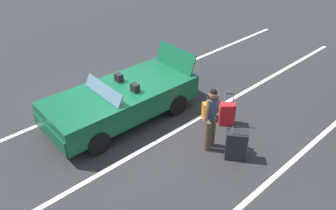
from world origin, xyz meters
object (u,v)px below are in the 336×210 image
suitcase_large_black (236,145)px  suitcase_medium_bright (227,114)px  traveler_person (211,116)px  convertible_car (115,102)px  suitcase_small_carryon (209,111)px

suitcase_large_black → suitcase_medium_bright: (-0.92, -1.01, -0.06)m
suitcase_medium_bright → traveler_person: (1.09, 0.35, 0.62)m
convertible_car → suitcase_small_carryon: convertible_car is taller
suitcase_large_black → traveler_person: (0.17, -0.66, 0.56)m
suitcase_small_carryon → traveler_person: bearing=158.3°
convertible_car → suitcase_large_black: bearing=112.0°
convertible_car → suitcase_large_black: size_ratio=4.36×
suitcase_medium_bright → suitcase_small_carryon: size_ratio=1.32×
convertible_car → suitcase_small_carryon: bearing=141.5°
convertible_car → suitcase_large_black: 3.34m
suitcase_large_black → traveler_person: traveler_person is taller
traveler_person → suitcase_large_black: bearing=-172.8°
traveler_person → convertible_car: bearing=14.9°
suitcase_small_carryon → convertible_car: bearing=76.0°
convertible_car → suitcase_large_black: (-1.18, 3.12, -0.22)m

